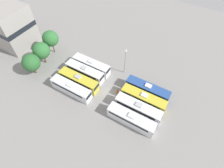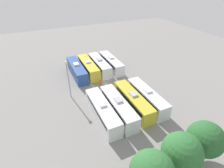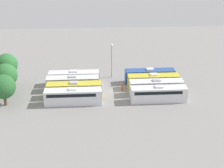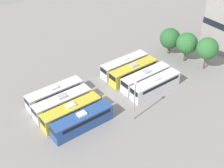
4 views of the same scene
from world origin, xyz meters
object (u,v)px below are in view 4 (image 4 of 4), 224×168
object	(u,v)px
bus_1	(63,103)
bus_7	(156,85)
light_pole	(135,95)
bus_3	(82,121)
bus_4	(125,65)
bus_2	(72,112)
bus_0	(55,94)
tree_1	(187,43)
tree_0	(170,39)
bus_6	(146,78)
worker_person	(101,99)
bus_5	(134,71)
tree_2	(207,49)

from	to	relation	value
bus_1	bus_7	xyz separation A→B (m)	(6.18, 17.65, 0.00)
bus_7	light_pole	size ratio (longest dim) A/B	1.36
bus_3	bus_4	bearing A→B (deg)	119.27
bus_1	bus_2	world-z (taller)	same
bus_0	bus_7	size ratio (longest dim) A/B	1.00
bus_0	tree_1	distance (m)	31.68
tree_0	bus_2	bearing A→B (deg)	-78.65
bus_6	tree_1	bearing A→B (deg)	96.61
bus_2	worker_person	xyz separation A→B (m)	(-0.75, 6.98, -0.88)
bus_5	light_pole	distance (m)	13.80
bus_2	tree_1	size ratio (longest dim) A/B	1.63
bus_7	tree_1	xyz separation A→B (m)	(-4.60, 13.69, 2.88)
bus_2	bus_1	bearing A→B (deg)	-179.64
tree_2	light_pole	bearing A→B (deg)	-81.76
tree_0	tree_2	distance (m)	9.74
bus_4	bus_6	size ratio (longest dim) A/B	1.00
tree_0	tree_1	size ratio (longest dim) A/B	0.92
bus_2	tree_0	size ratio (longest dim) A/B	1.76
worker_person	bus_4	bearing A→B (deg)	118.86
light_pole	tree_2	size ratio (longest dim) A/B	1.11
bus_4	tree_2	xyz separation A→B (m)	(9.87, 14.86, 3.46)
light_pole	tree_1	bearing A→B (deg)	110.31
bus_3	worker_person	distance (m)	7.78
bus_4	tree_0	xyz separation A→B (m)	(0.30, 13.43, 2.32)
bus_2	worker_person	world-z (taller)	bus_2
tree_0	tree_1	distance (m)	4.69
bus_4	bus_6	distance (m)	6.51
worker_person	tree_2	distance (m)	25.97
bus_4	light_pole	size ratio (longest dim) A/B	1.36
bus_6	bus_7	xyz separation A→B (m)	(3.03, -0.13, 0.00)
bus_7	bus_2	bearing A→B (deg)	-99.81
bus_2	light_pole	world-z (taller)	light_pole
bus_3	light_pole	distance (m)	10.09
bus_7	worker_person	xyz separation A→B (m)	(-3.80, -10.66, -0.88)
bus_5	bus_7	bearing A→B (deg)	2.85
bus_4	worker_person	xyz separation A→B (m)	(5.73, -10.40, -0.88)
bus_3	tree_2	distance (m)	32.15
bus_2	bus_5	bearing A→B (deg)	100.95
bus_3	bus_7	bearing A→B (deg)	90.18
bus_0	worker_person	bearing A→B (deg)	49.97
bus_1	bus_5	xyz separation A→B (m)	(-0.21, 17.34, 0.00)
light_pole	tree_0	size ratio (longest dim) A/B	1.30
bus_0	light_pole	world-z (taller)	light_pole
bus_1	tree_2	world-z (taller)	tree_2
bus_0	tree_0	size ratio (longest dim) A/B	1.76
tree_0	tree_2	world-z (taller)	tree_2
worker_person	bus_2	bearing A→B (deg)	-83.88
bus_1	bus_3	distance (m)	6.25
bus_2	tree_0	distance (m)	31.51
tree_2	bus_5	bearing A→B (deg)	-114.29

